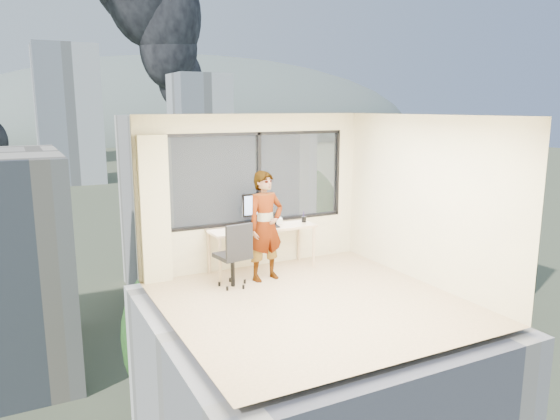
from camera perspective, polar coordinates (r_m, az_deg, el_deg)
floor at (r=7.54m, az=3.50°, el=-9.93°), size 4.00×4.00×0.01m
ceiling at (r=7.04m, az=3.76°, el=10.23°), size 4.00×4.00×0.01m
wall_front at (r=5.60m, az=14.11°, el=-3.78°), size 4.00×0.01×2.60m
wall_left at (r=6.42m, az=-11.96°, el=-1.78°), size 0.01×4.00×2.60m
wall_right at (r=8.36m, az=15.52°, el=1.03°), size 0.01×4.00×2.60m
window_wall at (r=8.92m, az=-2.63°, el=3.50°), size 3.30×0.16×1.55m
curtain at (r=8.30m, az=-13.46°, el=0.01°), size 0.45×0.14×2.30m
desk at (r=8.82m, az=-1.95°, el=-4.21°), size 1.80×0.60×0.75m
chair at (r=8.03m, az=-5.20°, el=-4.76°), size 0.60×0.60×1.03m
person at (r=8.24m, az=-1.58°, el=-1.75°), size 0.70×0.52×1.74m
monitor at (r=8.77m, az=-2.45°, el=0.09°), size 0.56×0.13×0.56m
game_console at (r=9.03m, az=-0.93°, el=-1.11°), size 0.42×0.38×0.08m
laptop at (r=8.70m, az=-1.15°, el=-1.22°), size 0.35×0.36×0.20m
cellphone at (r=8.52m, az=-4.12°, el=-2.15°), size 0.11×0.07×0.01m
pen_cup at (r=9.08m, az=2.61°, el=-1.01°), size 0.09×0.09×0.10m
handbag at (r=8.92m, az=-1.98°, el=-0.86°), size 0.30×0.19×0.21m
exterior_ground at (r=127.21m, az=-25.14°, el=2.52°), size 400.00×400.00×0.04m
near_bldg_b at (r=47.54m, az=-7.37°, el=0.48°), size 14.00×13.00×16.00m
near_bldg_c at (r=49.25m, az=17.13°, el=-3.13°), size 12.00×10.00×10.00m
far_tower_b at (r=126.60m, az=-22.05°, el=9.55°), size 13.00×13.00×30.00m
far_tower_c at (r=153.97m, az=-8.70°, el=9.62°), size 15.00×15.00×26.00m
hill_b at (r=342.52m, az=-9.44°, el=8.18°), size 300.00×220.00×96.00m
tree_b at (r=28.02m, az=-8.81°, el=-14.84°), size 7.60×7.60×9.00m
tree_c at (r=53.97m, az=2.03°, el=-1.41°), size 8.40×8.40×10.00m
smoke_plume_b at (r=187.13m, az=-8.97°, el=18.45°), size 30.00×18.00×70.00m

